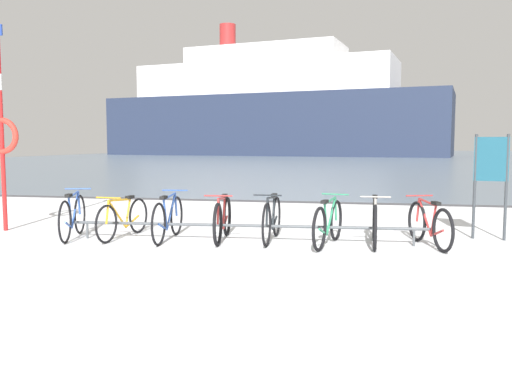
{
  "coord_description": "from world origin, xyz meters",
  "views": [
    {
      "loc": [
        1.53,
        -4.81,
        1.65
      ],
      "look_at": [
        -0.45,
        5.2,
        0.71
      ],
      "focal_mm": 37.39,
      "sensor_mm": 36.0,
      "label": 1
    }
  ],
  "objects_px": {
    "bicycle_0": "(73,216)",
    "bicycle_4": "(272,219)",
    "bicycle_3": "(223,219)",
    "bicycle_1": "(123,218)",
    "ferry_ship": "(271,111)",
    "bicycle_5": "(328,223)",
    "bicycle_6": "(375,222)",
    "bicycle_7": "(429,224)",
    "rescue_post": "(1,129)",
    "info_sign": "(491,169)",
    "bicycle_2": "(168,218)"
  },
  "relations": [
    {
      "from": "rescue_post",
      "to": "bicycle_1",
      "type": "bearing_deg",
      "value": -7.01
    },
    {
      "from": "bicycle_5",
      "to": "info_sign",
      "type": "height_order",
      "value": "info_sign"
    },
    {
      "from": "bicycle_5",
      "to": "bicycle_6",
      "type": "distance_m",
      "value": 0.76
    },
    {
      "from": "bicycle_5",
      "to": "bicycle_0",
      "type": "bearing_deg",
      "value": -177.47
    },
    {
      "from": "bicycle_5",
      "to": "ferry_ship",
      "type": "relative_size",
      "value": 0.03
    },
    {
      "from": "bicycle_2",
      "to": "rescue_post",
      "type": "xyz_separation_m",
      "value": [
        -3.39,
        0.36,
        1.53
      ]
    },
    {
      "from": "bicycle_3",
      "to": "bicycle_4",
      "type": "distance_m",
      "value": 0.84
    },
    {
      "from": "bicycle_4",
      "to": "bicycle_6",
      "type": "height_order",
      "value": "bicycle_6"
    },
    {
      "from": "bicycle_2",
      "to": "info_sign",
      "type": "bearing_deg",
      "value": 11.9
    },
    {
      "from": "rescue_post",
      "to": "bicycle_2",
      "type": "bearing_deg",
      "value": -5.98
    },
    {
      "from": "info_sign",
      "to": "bicycle_4",
      "type": "bearing_deg",
      "value": -166.06
    },
    {
      "from": "bicycle_0",
      "to": "bicycle_4",
      "type": "height_order",
      "value": "bicycle_0"
    },
    {
      "from": "bicycle_0",
      "to": "info_sign",
      "type": "relative_size",
      "value": 0.9
    },
    {
      "from": "bicycle_2",
      "to": "rescue_post",
      "type": "distance_m",
      "value": 3.74
    },
    {
      "from": "bicycle_2",
      "to": "bicycle_6",
      "type": "relative_size",
      "value": 1.0
    },
    {
      "from": "bicycle_3",
      "to": "bicycle_5",
      "type": "bearing_deg",
      "value": -2.85
    },
    {
      "from": "info_sign",
      "to": "bicycle_5",
      "type": "bearing_deg",
      "value": -157.76
    },
    {
      "from": "bicycle_6",
      "to": "bicycle_7",
      "type": "height_order",
      "value": "bicycle_6"
    },
    {
      "from": "bicycle_6",
      "to": "ferry_ship",
      "type": "xyz_separation_m",
      "value": [
        -12.63,
        64.69,
        5.78
      ]
    },
    {
      "from": "bicycle_5",
      "to": "bicycle_6",
      "type": "bearing_deg",
      "value": 14.78
    },
    {
      "from": "bicycle_4",
      "to": "bicycle_6",
      "type": "distance_m",
      "value": 1.69
    },
    {
      "from": "bicycle_2",
      "to": "info_sign",
      "type": "relative_size",
      "value": 0.96
    },
    {
      "from": "bicycle_3",
      "to": "bicycle_5",
      "type": "xyz_separation_m",
      "value": [
        1.78,
        -0.09,
        -0.0
      ]
    },
    {
      "from": "bicycle_1",
      "to": "ferry_ship",
      "type": "xyz_separation_m",
      "value": [
        -8.34,
        64.89,
        5.81
      ]
    },
    {
      "from": "ferry_ship",
      "to": "bicycle_1",
      "type": "bearing_deg",
      "value": -82.68
    },
    {
      "from": "bicycle_7",
      "to": "bicycle_3",
      "type": "bearing_deg",
      "value": -177.56
    },
    {
      "from": "bicycle_1",
      "to": "bicycle_3",
      "type": "relative_size",
      "value": 1.01
    },
    {
      "from": "bicycle_3",
      "to": "ferry_ship",
      "type": "distance_m",
      "value": 65.84
    },
    {
      "from": "bicycle_7",
      "to": "info_sign",
      "type": "bearing_deg",
      "value": 38.41
    },
    {
      "from": "bicycle_2",
      "to": "info_sign",
      "type": "distance_m",
      "value": 5.56
    },
    {
      "from": "bicycle_7",
      "to": "bicycle_5",
      "type": "bearing_deg",
      "value": -171.67
    },
    {
      "from": "bicycle_0",
      "to": "info_sign",
      "type": "xyz_separation_m",
      "value": [
        7.07,
        1.29,
        0.83
      ]
    },
    {
      "from": "bicycle_3",
      "to": "bicycle_7",
      "type": "distance_m",
      "value": 3.38
    },
    {
      "from": "rescue_post",
      "to": "bicycle_0",
      "type": "bearing_deg",
      "value": -16.66
    },
    {
      "from": "rescue_post",
      "to": "ferry_ship",
      "type": "distance_m",
      "value": 64.97
    },
    {
      "from": "bicycle_3",
      "to": "info_sign",
      "type": "relative_size",
      "value": 0.93
    },
    {
      "from": "rescue_post",
      "to": "bicycle_6",
      "type": "bearing_deg",
      "value": -1.01
    },
    {
      "from": "bicycle_2",
      "to": "bicycle_3",
      "type": "distance_m",
      "value": 0.93
    },
    {
      "from": "bicycle_1",
      "to": "bicycle_6",
      "type": "distance_m",
      "value": 4.29
    },
    {
      "from": "ferry_ship",
      "to": "bicycle_5",
      "type": "bearing_deg",
      "value": -79.61
    },
    {
      "from": "bicycle_3",
      "to": "bicycle_7",
      "type": "xyz_separation_m",
      "value": [
        3.37,
        0.14,
        -0.01
      ]
    },
    {
      "from": "bicycle_6",
      "to": "ferry_ship",
      "type": "bearing_deg",
      "value": 101.04
    },
    {
      "from": "info_sign",
      "to": "rescue_post",
      "type": "relative_size",
      "value": 0.45
    },
    {
      "from": "bicycle_5",
      "to": "bicycle_3",
      "type": "bearing_deg",
      "value": 177.15
    },
    {
      "from": "bicycle_4",
      "to": "bicycle_1",
      "type": "bearing_deg",
      "value": -175.78
    },
    {
      "from": "bicycle_2",
      "to": "rescue_post",
      "type": "height_order",
      "value": "rescue_post"
    },
    {
      "from": "bicycle_7",
      "to": "ferry_ship",
      "type": "height_order",
      "value": "ferry_ship"
    },
    {
      "from": "bicycle_4",
      "to": "info_sign",
      "type": "distance_m",
      "value": 3.83
    },
    {
      "from": "bicycle_7",
      "to": "rescue_post",
      "type": "relative_size",
      "value": 0.4
    },
    {
      "from": "bicycle_5",
      "to": "rescue_post",
      "type": "height_order",
      "value": "rescue_post"
    }
  ]
}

